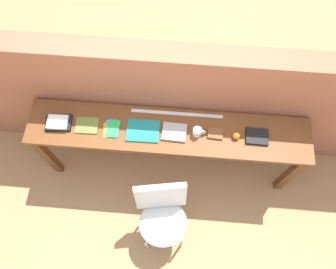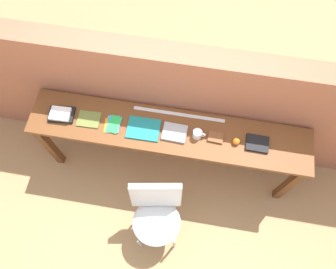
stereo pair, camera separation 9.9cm
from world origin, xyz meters
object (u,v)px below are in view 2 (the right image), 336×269
object	(u,v)px
book_stack_leftmost	(61,114)
leather_journal_brown	(216,137)
pamphlet_pile_colourful	(113,124)
book_repair_rightmost	(257,144)
magazine_cycling	(89,119)
book_open_centre	(143,129)
mug	(198,134)
sports_ball_small	(236,141)
chair_white_moulded	(156,213)

from	to	relation	value
book_stack_leftmost	leather_journal_brown	world-z (taller)	book_stack_leftmost
pamphlet_pile_colourful	book_repair_rightmost	xyz separation A→B (m)	(1.26, 0.02, 0.01)
pamphlet_pile_colourful	book_repair_rightmost	world-z (taller)	book_repair_rightmost
magazine_cycling	book_repair_rightmost	distance (m)	1.48
book_open_centre	mug	world-z (taller)	mug
book_open_centre	magazine_cycling	bearing A→B (deg)	177.97
book_stack_leftmost	sports_ball_small	size ratio (longest dim) A/B	3.68
magazine_cycling	book_open_centre	xyz separation A→B (m)	(0.49, -0.01, 0.00)
pamphlet_pile_colourful	leather_journal_brown	size ratio (longest dim) A/B	1.40
book_stack_leftmost	book_repair_rightmost	xyz separation A→B (m)	(1.73, 0.01, -0.01)
magazine_cycling	mug	size ratio (longest dim) A/B	1.82
magazine_cycling	chair_white_moulded	bearing A→B (deg)	-43.65
chair_white_moulded	book_repair_rightmost	bearing A→B (deg)	40.52
pamphlet_pile_colourful	mug	bearing A→B (deg)	0.97
magazine_cycling	pamphlet_pile_colourful	size ratio (longest dim) A/B	1.10
pamphlet_pile_colourful	sports_ball_small	distance (m)	1.08
magazine_cycling	book_stack_leftmost	bearing A→B (deg)	178.66
pamphlet_pile_colourful	sports_ball_small	size ratio (longest dim) A/B	2.86
book_repair_rightmost	mug	bearing A→B (deg)	-177.71
mug	sports_ball_small	distance (m)	0.33
book_stack_leftmost	magazine_cycling	size ratio (longest dim) A/B	1.18
pamphlet_pile_colourful	leather_journal_brown	bearing A→B (deg)	1.48
book_stack_leftmost	book_open_centre	distance (m)	0.74
magazine_cycling	book_repair_rightmost	size ratio (longest dim) A/B	1.05
book_open_centre	pamphlet_pile_colourful	bearing A→B (deg)	179.66
magazine_cycling	sports_ball_small	xyz separation A→B (m)	(1.30, -0.01, 0.02)
book_open_centre	book_stack_leftmost	bearing A→B (deg)	178.47
magazine_cycling	leather_journal_brown	xyz separation A→B (m)	(1.12, 0.01, 0.00)
book_stack_leftmost	mug	bearing A→B (deg)	0.02
magazine_cycling	mug	distance (m)	0.97
book_stack_leftmost	mug	distance (m)	1.22
sports_ball_small	book_open_centre	bearing A→B (deg)	-179.60
magazine_cycling	mug	world-z (taller)	mug
chair_white_moulded	magazine_cycling	xyz separation A→B (m)	(-0.71, 0.65, 0.36)
magazine_cycling	book_repair_rightmost	bearing A→B (deg)	-1.10
book_repair_rightmost	leather_journal_brown	bearing A→B (deg)	-178.87
chair_white_moulded	pamphlet_pile_colourful	size ratio (longest dim) A/B	4.89
book_stack_leftmost	book_repair_rightmost	world-z (taller)	book_stack_leftmost
book_stack_leftmost	leather_journal_brown	distance (m)	1.37
book_open_centre	book_repair_rightmost	bearing A→B (deg)	0.56
leather_journal_brown	pamphlet_pile_colourful	bearing A→B (deg)	-174.96
book_open_centre	mug	distance (m)	0.47
pamphlet_pile_colourful	sports_ball_small	xyz separation A→B (m)	(1.08, 0.01, 0.02)
mug	book_repair_rightmost	distance (m)	0.52
chair_white_moulded	book_open_centre	world-z (taller)	book_open_centre
chair_white_moulded	sports_ball_small	xyz separation A→B (m)	(0.59, 0.64, 0.39)
book_stack_leftmost	sports_ball_small	bearing A→B (deg)	-0.18
sports_ball_small	leather_journal_brown	bearing A→B (deg)	174.85
book_repair_rightmost	magazine_cycling	bearing A→B (deg)	-178.57
magazine_cycling	leather_journal_brown	distance (m)	1.12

